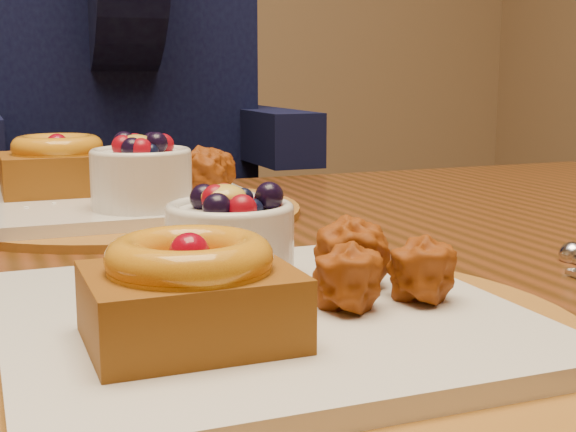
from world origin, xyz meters
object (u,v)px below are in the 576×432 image
at_px(dining_table, 173,348).
at_px(diner, 112,54).
at_px(place_setting_near, 253,303).
at_px(place_setting_far, 119,189).
at_px(chair_far, 67,282).

bearing_deg(dining_table, diner, 83.79).
xyz_separation_m(place_setting_near, diner, (0.08, 0.94, 0.16)).
height_order(place_setting_near, diner, diner).
bearing_deg(place_setting_far, chair_far, 89.76).
bearing_deg(place_setting_near, place_setting_far, 90.19).
xyz_separation_m(chair_far, diner, (0.08, -0.12, 0.41)).
relative_size(chair_far, diner, 1.08).
bearing_deg(place_setting_near, chair_far, 89.93).
xyz_separation_m(place_setting_near, place_setting_far, (-0.00, 0.43, 0.01)).
height_order(chair_far, diner, diner).
height_order(place_setting_far, chair_far, chair_far).
bearing_deg(diner, place_setting_near, -106.12).
height_order(dining_table, place_setting_near, place_setting_near).
distance_m(place_setting_far, chair_far, 0.68).
bearing_deg(chair_far, diner, -75.66).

